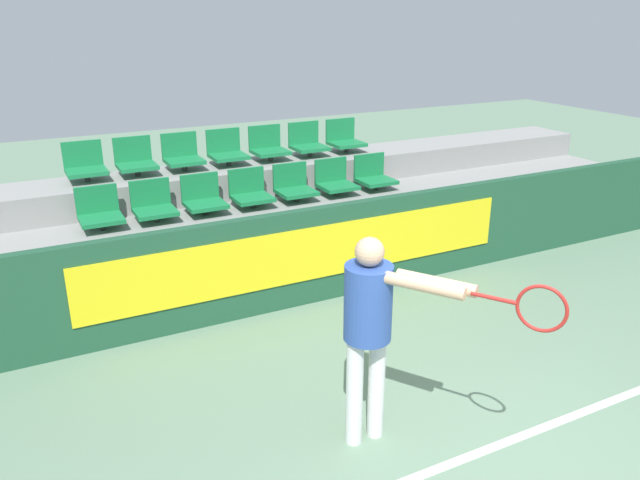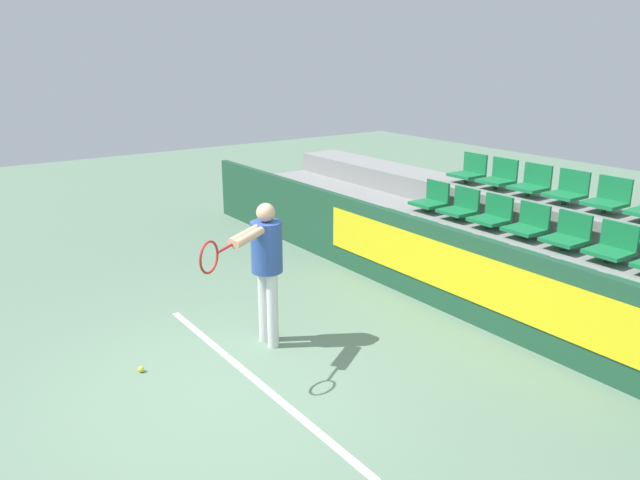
{
  "view_description": "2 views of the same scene",
  "coord_description": "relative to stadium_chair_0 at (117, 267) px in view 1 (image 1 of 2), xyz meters",
  "views": [
    {
      "loc": [
        -2.75,
        -2.62,
        3.19
      ],
      "look_at": [
        -0.33,
        2.12,
        1.21
      ],
      "focal_mm": 35.0,
      "sensor_mm": 36.0,
      "label": 1
    },
    {
      "loc": [
        5.18,
        -2.5,
        3.3
      ],
      "look_at": [
        -0.55,
        1.57,
        1.15
      ],
      "focal_mm": 35.0,
      "sensor_mm": 36.0,
      "label": 2
    }
  ],
  "objects": [
    {
      "name": "stadium_chair_20",
      "position": [
        3.77,
        1.74,
        0.75
      ],
      "size": [
        0.49,
        0.46,
        0.49
      ],
      "color": "#333333",
      "rests_on": "bleacher_tier_back"
    },
    {
      "name": "barrier_wall",
      "position": [
        1.89,
        -0.64,
        -0.01
      ],
      "size": [
        12.68,
        0.14,
        1.12
      ],
      "color": "#1E4C33",
      "rests_on": "ground"
    },
    {
      "name": "stadium_chair_18",
      "position": [
        2.51,
        1.74,
        0.75
      ],
      "size": [
        0.49,
        0.46,
        0.49
      ],
      "color": "#333333",
      "rests_on": "bleacher_tier_back"
    },
    {
      "name": "stadium_chair_19",
      "position": [
        3.14,
        1.74,
        0.75
      ],
      "size": [
        0.49,
        0.46,
        0.49
      ],
      "color": "#333333",
      "rests_on": "bleacher_tier_back"
    },
    {
      "name": "stadium_chair_16",
      "position": [
        1.26,
        1.74,
        0.75
      ],
      "size": [
        0.49,
        0.46,
        0.49
      ],
      "color": "#333333",
      "rests_on": "bleacher_tier_back"
    },
    {
      "name": "stadium_chair_5",
      "position": [
        3.14,
        0.0,
        0.0
      ],
      "size": [
        0.49,
        0.46,
        0.49
      ],
      "color": "#333333",
      "rests_on": "bleacher_tier_front"
    },
    {
      "name": "stadium_chair_8",
      "position": [
        0.63,
        0.87,
        0.38
      ],
      "size": [
        0.49,
        0.46,
        0.49
      ],
      "color": "#333333",
      "rests_on": "bleacher_tier_middle"
    },
    {
      "name": "stadium_chair_13",
      "position": [
        3.77,
        0.87,
        0.38
      ],
      "size": [
        0.49,
        0.46,
        0.49
      ],
      "color": "#333333",
      "rests_on": "bleacher_tier_middle"
    },
    {
      "name": "stadium_chair_3",
      "position": [
        1.89,
        0.0,
        0.0
      ],
      "size": [
        0.49,
        0.46,
        0.49
      ],
      "color": "#333333",
      "rests_on": "bleacher_tier_front"
    },
    {
      "name": "bleacher_tier_middle",
      "position": [
        1.89,
        0.75,
        -0.2
      ],
      "size": [
        12.28,
        0.87,
        0.75
      ],
      "color": "gray",
      "rests_on": "ground"
    },
    {
      "name": "stadium_chair_4",
      "position": [
        2.51,
        0.0,
        0.0
      ],
      "size": [
        0.49,
        0.46,
        0.49
      ],
      "color": "#333333",
      "rests_on": "bleacher_tier_front"
    },
    {
      "name": "bleacher_tier_back",
      "position": [
        1.89,
        1.62,
        -0.01
      ],
      "size": [
        12.28,
        0.87,
        1.13
      ],
      "color": "gray",
      "rests_on": "ground"
    },
    {
      "name": "stadium_chair_17",
      "position": [
        1.89,
        1.74,
        0.75
      ],
      "size": [
        0.49,
        0.46,
        0.49
      ],
      "color": "#333333",
      "rests_on": "bleacher_tier_back"
    },
    {
      "name": "stadium_chair_0",
      "position": [
        0.0,
        0.0,
        0.0
      ],
      "size": [
        0.49,
        0.46,
        0.49
      ],
      "color": "#333333",
      "rests_on": "bleacher_tier_front"
    },
    {
      "name": "stadium_chair_12",
      "position": [
        3.14,
        0.87,
        0.38
      ],
      "size": [
        0.49,
        0.46,
        0.49
      ],
      "color": "#333333",
      "rests_on": "bleacher_tier_middle"
    },
    {
      "name": "stadium_chair_14",
      "position": [
        0.0,
        1.74,
        0.75
      ],
      "size": [
        0.49,
        0.46,
        0.49
      ],
      "color": "#333333",
      "rests_on": "bleacher_tier_back"
    },
    {
      "name": "stadium_chair_15",
      "position": [
        0.63,
        1.74,
        0.75
      ],
      "size": [
        0.49,
        0.46,
        0.49
      ],
      "color": "#333333",
      "rests_on": "bleacher_tier_back"
    },
    {
      "name": "stadium_chair_7",
      "position": [
        0.0,
        0.87,
        0.38
      ],
      "size": [
        0.49,
        0.46,
        0.49
      ],
      "color": "#333333",
      "rests_on": "bleacher_tier_middle"
    },
    {
      "name": "stadium_chair_9",
      "position": [
        1.26,
        0.87,
        0.38
      ],
      "size": [
        0.49,
        0.46,
        0.49
      ],
      "color": "#333333",
      "rests_on": "bleacher_tier_middle"
    },
    {
      "name": "stadium_chair_2",
      "position": [
        1.26,
        0.0,
        0.0
      ],
      "size": [
        0.49,
        0.46,
        0.49
      ],
      "color": "#333333",
      "rests_on": "bleacher_tier_front"
    },
    {
      "name": "stadium_chair_1",
      "position": [
        0.63,
        0.0,
        0.0
      ],
      "size": [
        0.49,
        0.46,
        0.49
      ],
      "color": "#333333",
      "rests_on": "bleacher_tier_front"
    },
    {
      "name": "stadium_chair_10",
      "position": [
        1.89,
        0.87,
        0.38
      ],
      "size": [
        0.49,
        0.46,
        0.49
      ],
      "color": "#333333",
      "rests_on": "bleacher_tier_middle"
    },
    {
      "name": "tennis_player",
      "position": [
        1.33,
        -3.08,
        0.49
      ],
      "size": [
        0.92,
        1.32,
        1.69
      ],
      "rotation": [
        0.0,
        0.0,
        0.57
      ],
      "color": "silver",
      "rests_on": "ground"
    },
    {
      "name": "stadium_chair_11",
      "position": [
        2.51,
        0.87,
        0.38
      ],
      "size": [
        0.49,
        0.46,
        0.49
      ],
      "color": "#333333",
      "rests_on": "bleacher_tier_middle"
    },
    {
      "name": "stadium_chair_6",
      "position": [
        3.77,
        0.0,
        0.0
      ],
      "size": [
        0.49,
        0.46,
        0.49
      ],
      "color": "#333333",
      "rests_on": "bleacher_tier_front"
    },
    {
      "name": "court_baseline",
      "position": [
        1.89,
        -3.59,
        -0.57
      ],
      "size": [
        4.06,
        0.08,
        0.01
      ],
      "color": "white",
      "rests_on": "ground"
    },
    {
      "name": "bleacher_tier_front",
      "position": [
        1.89,
        -0.12,
        -0.38
      ],
      "size": [
        12.28,
        0.87,
        0.38
      ],
      "color": "gray",
      "rests_on": "ground"
    }
  ]
}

